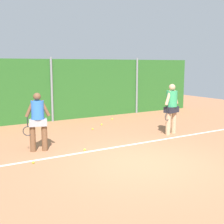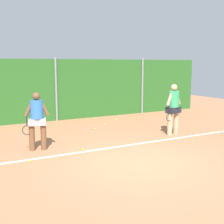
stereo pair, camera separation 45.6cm
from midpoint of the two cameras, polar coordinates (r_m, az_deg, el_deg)
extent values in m
plane|color=#B2704C|center=(9.54, -2.97, -6.27)|extent=(26.84, 26.84, 0.00)
cube|color=#286023|center=(13.70, -12.52, 4.04)|extent=(15.87, 0.25, 2.75)
cylinder|color=gray|center=(13.53, -12.29, 4.16)|extent=(0.10, 0.10, 2.83)
cylinder|color=gray|center=(15.60, 3.90, 4.97)|extent=(0.10, 0.10, 2.83)
cube|color=white|center=(9.18, -1.74, -6.84)|extent=(11.59, 0.10, 0.01)
cylinder|color=tan|center=(11.22, 10.49, -1.99)|extent=(0.18, 0.18, 0.80)
cylinder|color=tan|center=(10.93, 9.42, -2.25)|extent=(0.18, 0.18, 0.80)
cube|color=#23232D|center=(10.99, 10.03, 0.47)|extent=(0.59, 0.43, 0.21)
cylinder|color=#339E60|center=(10.94, 10.09, 2.49)|extent=(0.39, 0.39, 0.57)
sphere|color=tan|center=(10.90, 10.15, 4.64)|extent=(0.23, 0.23, 0.23)
cylinder|color=tan|center=(11.11, 10.76, 2.80)|extent=(0.32, 0.16, 0.54)
cylinder|color=tan|center=(10.75, 9.41, 2.63)|extent=(0.32, 0.16, 0.54)
cylinder|color=black|center=(10.70, 9.30, 0.55)|extent=(0.03, 0.03, 0.28)
torus|color=#26262B|center=(10.75, 9.26, -0.88)|extent=(0.28, 0.09, 0.28)
cylinder|color=brown|center=(9.11, -14.09, -4.82)|extent=(0.17, 0.17, 0.75)
cylinder|color=brown|center=(9.11, -16.19, -4.91)|extent=(0.17, 0.17, 0.75)
cube|color=#99999E|center=(9.01, -15.26, -1.93)|extent=(0.56, 0.42, 0.20)
cylinder|color=blue|center=(8.95, -15.36, 0.39)|extent=(0.37, 0.37, 0.53)
sphere|color=brown|center=(8.90, -15.47, 2.85)|extent=(0.22, 0.22, 0.22)
cylinder|color=brown|center=(8.95, -14.04, 0.70)|extent=(0.30, 0.16, 0.51)
cylinder|color=brown|center=(8.95, -16.71, 0.58)|extent=(0.30, 0.16, 0.51)
cylinder|color=black|center=(8.96, -17.15, -1.79)|extent=(0.03, 0.03, 0.28)
torus|color=#26262B|center=(9.01, -17.07, -3.48)|extent=(0.28, 0.10, 0.28)
sphere|color=#CCDB33|center=(12.57, -3.03, -2.36)|extent=(0.07, 0.07, 0.07)
sphere|color=#CCDB33|center=(8.11, -16.29, -9.16)|extent=(0.07, 0.07, 0.07)
sphere|color=#CCDB33|center=(8.95, -6.66, -7.12)|extent=(0.07, 0.07, 0.07)
sphere|color=#CCDB33|center=(11.73, -4.80, -3.21)|extent=(0.07, 0.07, 0.07)
sphere|color=#CCDB33|center=(13.79, -0.92, -1.33)|extent=(0.07, 0.07, 0.07)
camera|label=1|loc=(0.23, -91.34, -0.21)|focal=48.24mm
camera|label=2|loc=(0.23, 88.66, 0.21)|focal=48.24mm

